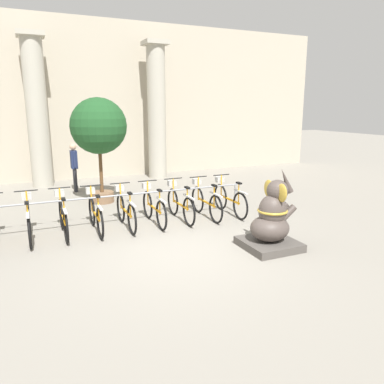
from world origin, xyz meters
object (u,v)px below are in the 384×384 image
(bicycle_4, at_px, (126,210))
(elephant_statue, at_px, (272,222))
(bicycle_2, at_px, (63,217))
(person_pedestrian, at_px, (74,163))
(bicycle_5, at_px, (154,207))
(bicycle_1, at_px, (29,221))
(bicycle_7, at_px, (206,202))
(bicycle_6, at_px, (180,204))
(potted_tree, at_px, (99,129))
(bicycle_3, at_px, (95,214))
(bicycle_8, at_px, (229,199))

(bicycle_4, relative_size, elephant_statue, 1.09)
(bicycle_2, relative_size, person_pedestrian, 1.10)
(bicycle_4, xyz_separation_m, bicycle_5, (0.69, 0.02, 0.00))
(bicycle_2, height_order, bicycle_5, same)
(bicycle_1, relative_size, bicycle_5, 1.00)
(bicycle_5, xyz_separation_m, bicycle_7, (1.38, -0.02, 0.00))
(bicycle_5, bearing_deg, bicycle_7, -0.74)
(bicycle_5, relative_size, bicycle_6, 1.00)
(potted_tree, bearing_deg, bicycle_3, -103.64)
(bicycle_1, distance_m, bicycle_2, 0.69)
(bicycle_1, relative_size, bicycle_2, 1.00)
(bicycle_6, distance_m, potted_tree, 3.44)
(bicycle_8, height_order, elephant_statue, elephant_statue)
(bicycle_3, relative_size, person_pedestrian, 1.10)
(bicycle_8, bearing_deg, bicycle_6, 178.75)
(bicycle_4, bearing_deg, bicycle_7, 0.06)
(bicycle_3, relative_size, bicycle_8, 1.00)
(elephant_statue, relative_size, potted_tree, 0.53)
(bicycle_5, distance_m, potted_tree, 3.23)
(bicycle_3, distance_m, bicycle_5, 1.38)
(bicycle_1, xyz_separation_m, bicycle_8, (4.83, 0.00, 0.00))
(bicycle_4, relative_size, person_pedestrian, 1.10)
(bicycle_4, distance_m, person_pedestrian, 4.52)
(bicycle_1, bearing_deg, bicycle_6, 0.58)
(bicycle_6, xyz_separation_m, bicycle_7, (0.69, -0.04, 0.00))
(bicycle_3, height_order, bicycle_5, same)
(bicycle_1, xyz_separation_m, bicycle_2, (0.69, 0.02, 0.00))
(elephant_statue, bearing_deg, bicycle_6, 111.04)
(bicycle_7, xyz_separation_m, bicycle_8, (0.69, 0.01, 0.00))
(bicycle_5, bearing_deg, bicycle_1, -179.71)
(elephant_statue, xyz_separation_m, potted_tree, (-2.38, 5.08, 1.61))
(bicycle_1, bearing_deg, bicycle_4, -0.17)
(bicycle_6, distance_m, person_pedestrian, 4.86)
(bicycle_1, bearing_deg, bicycle_3, -0.12)
(elephant_statue, height_order, person_pedestrian, elephant_statue)
(bicycle_1, height_order, bicycle_7, same)
(bicycle_3, height_order, bicycle_6, same)
(bicycle_7, xyz_separation_m, potted_tree, (-2.12, 2.63, 1.75))
(bicycle_3, bearing_deg, bicycle_5, 0.69)
(elephant_statue, bearing_deg, bicycle_2, 146.46)
(bicycle_4, bearing_deg, bicycle_8, 0.23)
(bicycle_1, relative_size, bicycle_4, 1.00)
(bicycle_2, relative_size, potted_tree, 0.58)
(bicycle_1, relative_size, bicycle_6, 1.00)
(bicycle_7, distance_m, elephant_statue, 2.46)
(bicycle_2, bearing_deg, bicycle_8, -0.15)
(person_pedestrian, bearing_deg, bicycle_4, -82.44)
(bicycle_2, xyz_separation_m, bicycle_4, (1.38, -0.02, 0.00))
(bicycle_3, distance_m, bicycle_6, 2.07)
(bicycle_2, bearing_deg, bicycle_1, -178.73)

